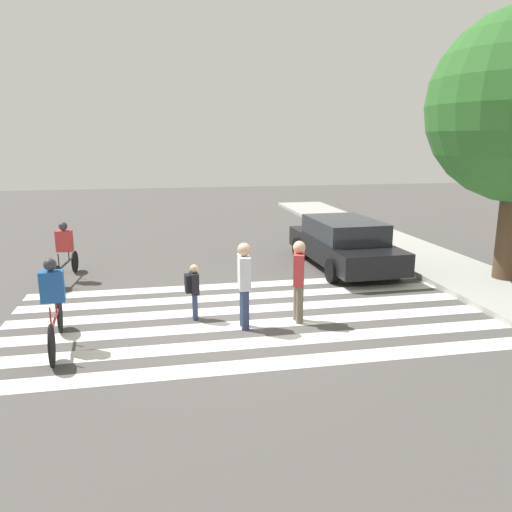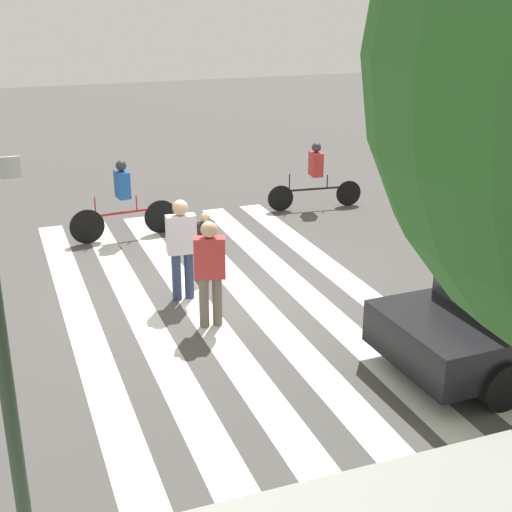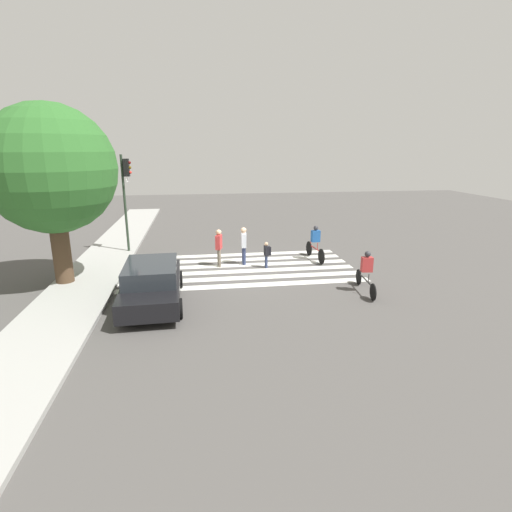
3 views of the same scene
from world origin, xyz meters
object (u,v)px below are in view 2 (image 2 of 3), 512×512
at_px(pedestrian_adult_tall_backpack, 182,244).
at_px(pedestrian_child_with_backpack, 205,238).
at_px(cyclist_near_curb, 123,198).
at_px(pedestrian_adult_yellow_jacket, 210,268).
at_px(cyclist_far_lane, 316,173).

bearing_deg(pedestrian_adult_tall_backpack, pedestrian_child_with_backpack, -122.67).
xyz_separation_m(pedestrian_adult_tall_backpack, cyclist_near_curb, (0.31, -3.47, -0.10)).
relative_size(pedestrian_child_with_backpack, cyclist_near_curb, 0.52).
bearing_deg(pedestrian_adult_yellow_jacket, cyclist_far_lane, -111.65).
relative_size(pedestrian_adult_yellow_jacket, cyclist_far_lane, 0.73).
height_order(pedestrian_child_with_backpack, cyclist_near_curb, cyclist_near_curb).
xyz_separation_m(pedestrian_child_with_backpack, cyclist_far_lane, (-3.62, -3.08, 0.17)).
xyz_separation_m(pedestrian_child_with_backpack, pedestrian_adult_tall_backpack, (0.69, 0.95, 0.29)).
relative_size(pedestrian_child_with_backpack, pedestrian_adult_tall_backpack, 0.68).
bearing_deg(pedestrian_child_with_backpack, pedestrian_adult_tall_backpack, 48.34).
bearing_deg(pedestrian_adult_yellow_jacket, pedestrian_child_with_backpack, -87.61).
bearing_deg(cyclist_far_lane, pedestrian_child_with_backpack, 46.08).
distance_m(pedestrian_adult_tall_backpack, cyclist_far_lane, 5.90).
distance_m(cyclist_far_lane, cyclist_near_curb, 4.65).
distance_m(pedestrian_adult_yellow_jacket, pedestrian_child_with_backpack, 2.18).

